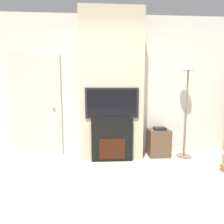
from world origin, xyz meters
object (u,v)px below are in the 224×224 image
object	(u,v)px
floor_lamp	(187,94)
media_stand	(159,142)
fireplace	(112,140)
television	(112,103)

from	to	relation	value
floor_lamp	media_stand	xyz separation A→B (m)	(-0.48, 0.07, -0.94)
fireplace	floor_lamp	distance (m)	1.63
fireplace	television	world-z (taller)	television
television	floor_lamp	bearing A→B (deg)	4.44
fireplace	media_stand	distance (m)	0.95
television	media_stand	size ratio (longest dim) A/B	1.64
fireplace	media_stand	bearing A→B (deg)	10.89
television	floor_lamp	size ratio (longest dim) A/B	0.54
television	floor_lamp	distance (m)	1.42
television	floor_lamp	world-z (taller)	floor_lamp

